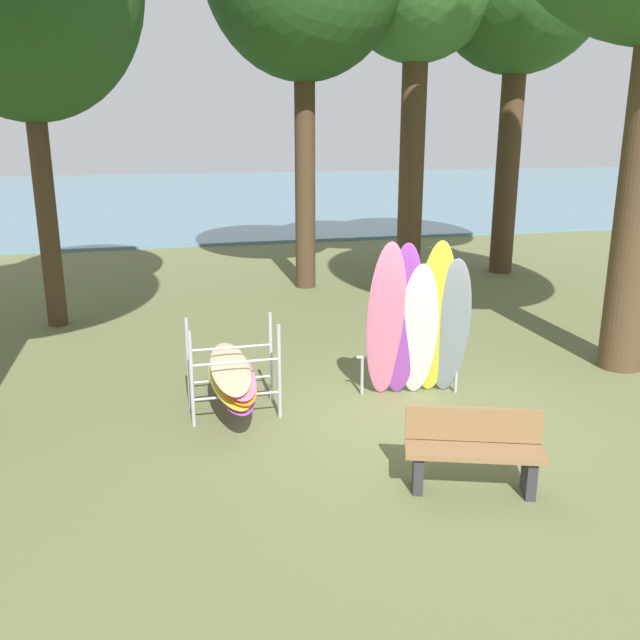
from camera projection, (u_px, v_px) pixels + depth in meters
The scene contains 5 objects.
ground_plane at pixel (409, 412), 8.95m from camera, with size 80.00×80.00×0.00m, color #60663D.
lake_water at pixel (202, 194), 38.64m from camera, with size 80.00×36.00×0.10m, color slate.
leaning_board_pile at pixel (418, 325), 9.07m from camera, with size 1.55×0.90×2.27m.
board_storage_rack at pixel (232, 375), 8.79m from camera, with size 1.15×2.12×1.25m.
park_bench at pixel (474, 449), 6.93m from camera, with size 1.46×0.86×0.85m.
Camera 1 is at (-3.20, -7.73, 3.60)m, focal length 38.09 mm.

